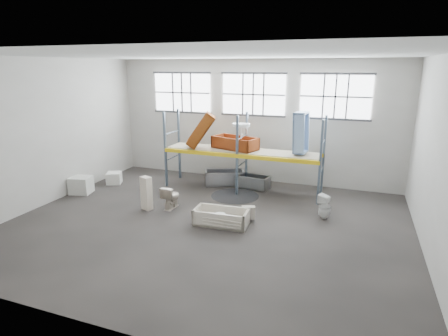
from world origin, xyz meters
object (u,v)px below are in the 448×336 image
at_px(toilet_white, 325,207).
at_px(rust_tub_flat, 235,143).
at_px(toilet_beige, 171,197).
at_px(blue_tub_upright, 301,133).
at_px(bathtub_beige, 221,217).
at_px(carton_near, 81,185).
at_px(steel_tub_left, 224,177).
at_px(cistern_tall, 146,193).
at_px(steel_tub_right, 252,181).
at_px(bucket, 220,220).

relative_size(toilet_white, rust_tub_flat, 0.46).
height_order(toilet_beige, blue_tub_upright, blue_tub_upright).
height_order(bathtub_beige, carton_near, carton_near).
bearing_deg(blue_tub_upright, steel_tub_left, 173.47).
bearing_deg(cistern_tall, steel_tub_left, 88.29).
distance_m(toilet_beige, steel_tub_left, 3.22).
bearing_deg(blue_tub_upright, bathtub_beige, -117.12).
distance_m(bathtub_beige, steel_tub_right, 3.80).
relative_size(toilet_white, carton_near, 1.09).
relative_size(bathtub_beige, bucket, 4.37).
height_order(cistern_tall, rust_tub_flat, rust_tub_flat).
relative_size(steel_tub_right, blue_tub_upright, 0.91).
bearing_deg(cistern_tall, bucket, 13.84).
bearing_deg(bathtub_beige, carton_near, 168.62).
height_order(toilet_beige, toilet_white, toilet_white).
relative_size(toilet_beige, blue_tub_upright, 0.54).
height_order(blue_tub_upright, carton_near, blue_tub_upright).
xyz_separation_m(steel_tub_left, blue_tub_upright, (3.07, -0.35, 2.11)).
bearing_deg(toilet_white, toilet_beige, -60.05).
xyz_separation_m(toilet_beige, cistern_tall, (-0.71, -0.39, 0.17)).
relative_size(toilet_beige, cistern_tall, 0.70).
bearing_deg(blue_tub_upright, rust_tub_flat, 178.52).
relative_size(blue_tub_upright, bucket, 3.91).
xyz_separation_m(cistern_tall, blue_tub_upright, (4.58, 3.15, 1.82)).
height_order(bathtub_beige, bucket, bathtub_beige).
xyz_separation_m(bathtub_beige, steel_tub_left, (-1.30, 3.81, 0.04)).
relative_size(steel_tub_left, bucket, 4.14).
relative_size(bathtub_beige, rust_tub_flat, 0.94).
bearing_deg(steel_tub_left, bucket, -71.63).
height_order(steel_tub_right, bucket, steel_tub_right).
xyz_separation_m(toilet_beige, blue_tub_upright, (3.87, 2.76, 2.00)).
bearing_deg(bathtub_beige, toilet_beige, 158.47).
bearing_deg(rust_tub_flat, toilet_white, -28.49).
distance_m(toilet_white, blue_tub_upright, 3.00).
distance_m(toilet_beige, cistern_tall, 0.83).
height_order(bucket, carton_near, carton_near).
xyz_separation_m(cistern_tall, bucket, (2.80, -0.38, -0.38)).
bearing_deg(bathtub_beige, steel_tub_left, 105.62).
relative_size(toilet_beige, steel_tub_left, 0.51).
xyz_separation_m(toilet_beige, toilet_white, (5.02, 0.83, 0.01)).
distance_m(steel_tub_right, blue_tub_upright, 2.87).
height_order(toilet_white, steel_tub_left, toilet_white).
bearing_deg(bucket, steel_tub_left, 108.37).
distance_m(bathtub_beige, cistern_tall, 2.85).
relative_size(bathtub_beige, toilet_beige, 2.07).
xyz_separation_m(steel_tub_right, rust_tub_flat, (-0.65, -0.27, 1.57)).
bearing_deg(carton_near, steel_tub_right, 26.10).
bearing_deg(steel_tub_right, blue_tub_upright, -10.31).
bearing_deg(cistern_tall, toilet_white, 33.72).
height_order(bathtub_beige, toilet_beige, toilet_beige).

